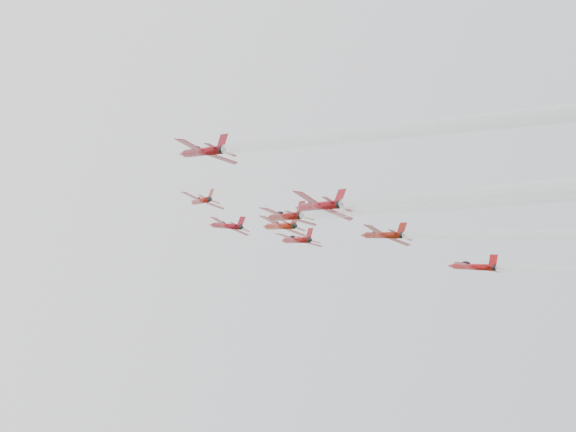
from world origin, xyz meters
TOP-DOWN VIEW (x-y plane):
  - jet_lead at (3.24, 28.58)m, footprint 9.69×12.50m
  - jet_row2_left at (-10.89, 13.44)m, footprint 8.49×10.95m
  - jet_row2_center at (3.19, 9.17)m, footprint 9.95×12.84m
  - jet_row2_right at (11.66, 15.83)m, footprint 9.99×12.89m
  - jet_center at (-1.86, -44.58)m, footprint 10.60×101.35m
  - jet_rear_farleft at (-27.29, -56.75)m, footprint 9.28×88.73m

SIDE VIEW (x-z plane):
  - jet_rear_farleft at x=-27.29m, z-range 83.50..133.15m
  - jet_center at x=-1.86m, z-range 86.68..143.39m
  - jet_row2_center at x=3.19m, z-range 140.85..148.62m
  - jet_row2_left at x=-10.89m, z-range 143.76..150.39m
  - jet_row2_right at x=11.66m, z-range 144.50..152.31m
  - jet_lead at x=3.24m, z-range 151.65..159.22m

